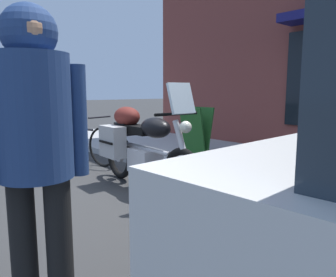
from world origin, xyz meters
name	(u,v)px	position (x,y,z in m)	size (l,w,h in m)	color
ground_plane	(127,197)	(0.00, 0.00, 0.00)	(80.00, 80.00, 0.00)	#323232
touring_motorcycle	(139,144)	(-0.22, 0.37, 0.61)	(2.16, 0.62, 1.42)	black
parked_bicycle	(82,142)	(-2.21, 0.51, 0.38)	(1.77, 0.54, 0.94)	black
pedestrian_walking	(35,134)	(1.60, -1.61, 1.10)	(0.42, 0.56, 1.75)	black
sandwich_board_sign	(196,130)	(-1.03, 2.31, 0.57)	(0.55, 0.41, 0.89)	#1E511E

